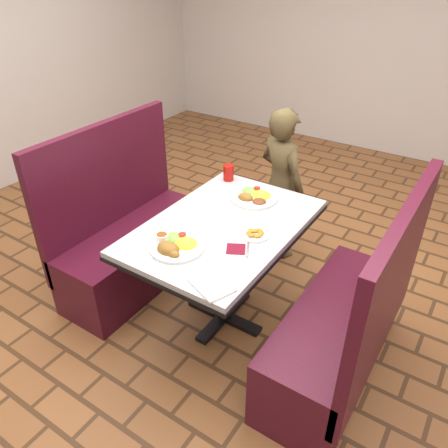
{
  "coord_description": "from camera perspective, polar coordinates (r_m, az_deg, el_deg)",
  "views": [
    {
      "loc": [
        1.2,
        -1.82,
        2.11
      ],
      "look_at": [
        0.0,
        0.0,
        0.75
      ],
      "focal_mm": 35.0,
      "sensor_mm": 36.0,
      "label": 1
    }
  ],
  "objects": [
    {
      "name": "near_dinner_plate",
      "position": [
        2.36,
        -6.35,
        -2.52
      ],
      "size": [
        0.3,
        0.3,
        0.09
      ],
      "rotation": [
        0.0,
        0.0,
        -0.25
      ],
      "color": "white",
      "rests_on": "dining_table"
    },
    {
      "name": "fork_utensil",
      "position": [
        2.38,
        -7.39,
        -2.93
      ],
      "size": [
        0.04,
        0.15,
        0.0
      ],
      "primitive_type": "cube",
      "rotation": [
        0.0,
        0.0,
        -0.24
      ],
      "color": "silver",
      "rests_on": "dining_table"
    },
    {
      "name": "booth_bench_right",
      "position": [
        2.58,
        15.41,
        -13.2
      ],
      "size": [
        0.47,
        1.2,
        1.17
      ],
      "color": "#491022",
      "rests_on": "ground"
    },
    {
      "name": "far_dinner_plate",
      "position": [
        2.83,
        4.02,
        3.81
      ],
      "size": [
        0.3,
        0.3,
        0.08
      ],
      "rotation": [
        0.0,
        0.0,
        -0.24
      ],
      "color": "white",
      "rests_on": "dining_table"
    },
    {
      "name": "maroon_napkin",
      "position": [
        2.36,
        1.56,
        -3.27
      ],
      "size": [
        0.14,
        0.14,
        0.0
      ],
      "primitive_type": "cube",
      "rotation": [
        0.0,
        0.0,
        0.5
      ],
      "color": "maroon",
      "rests_on": "dining_table"
    },
    {
      "name": "lettuce_shreds",
      "position": [
        2.59,
        1.47,
        0.35
      ],
      "size": [
        0.28,
        0.32,
        0.0
      ],
      "primitive_type": null,
      "color": "#7FB448",
      "rests_on": "dining_table"
    },
    {
      "name": "paper_napkin",
      "position": [
        2.11,
        -1.62,
        -7.96
      ],
      "size": [
        0.25,
        0.22,
        0.01
      ],
      "primitive_type": "cube",
      "rotation": [
        0.0,
        0.0,
        -0.39
      ],
      "color": "white",
      "rests_on": "dining_table"
    },
    {
      "name": "red_tumbler",
      "position": [
        3.06,
        0.59,
        6.72
      ],
      "size": [
        0.07,
        0.07,
        0.11
      ],
      "primitive_type": "cylinder",
      "color": "#B0120B",
      "rests_on": "dining_table"
    },
    {
      "name": "knife_utensil",
      "position": [
        2.33,
        -6.01,
        -3.6
      ],
      "size": [
        0.04,
        0.18,
        0.0
      ],
      "primitive_type": "cube",
      "rotation": [
        0.0,
        0.0,
        0.15
      ],
      "color": "silver",
      "rests_on": "dining_table"
    },
    {
      "name": "spoon_utensil",
      "position": [
        2.35,
        3.12,
        -3.36
      ],
      "size": [
        0.07,
        0.13,
        0.0
      ],
      "primitive_type": "cube",
      "rotation": [
        0.0,
        0.0,
        0.47
      ],
      "color": "silver",
      "rests_on": "dining_table"
    },
    {
      "name": "room",
      "position": [
        2.19,
        -0.0,
        26.77
      ],
      "size": [
        7.0,
        7.04,
        2.82
      ],
      "color": "brown",
      "rests_on": "ground"
    },
    {
      "name": "dining_table",
      "position": [
        2.62,
        -0.0,
        -1.78
      ],
      "size": [
        0.81,
        1.21,
        0.75
      ],
      "color": "#B2B5B7",
      "rests_on": "ground"
    },
    {
      "name": "plantain_plate",
      "position": [
        2.47,
        4.11,
        -1.33
      ],
      "size": [
        0.16,
        0.16,
        0.02
      ],
      "rotation": [
        0.0,
        0.0,
        0.27
      ],
      "color": "white",
      "rests_on": "dining_table"
    },
    {
      "name": "booth_bench_left",
      "position": [
        3.24,
        -11.91,
        -2.2
      ],
      "size": [
        0.47,
        1.2,
        1.17
      ],
      "color": "#491022",
      "rests_on": "ground"
    },
    {
      "name": "diner_person",
      "position": [
        3.38,
        7.44,
        5.12
      ],
      "size": [
        0.51,
        0.42,
        1.2
      ],
      "primitive_type": "imported",
      "rotation": [
        0.0,
        0.0,
        2.78
      ],
      "color": "brown",
      "rests_on": "ground"
    }
  ]
}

